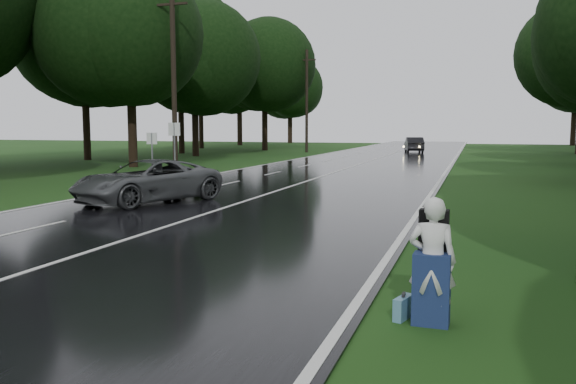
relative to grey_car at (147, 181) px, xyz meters
name	(u,v)px	position (x,y,z in m)	size (l,w,h in m)	color
ground	(81,256)	(2.98, -7.35, -0.74)	(160.00, 160.00, 0.00)	#1B3E12
road	(327,175)	(2.98, 12.65, -0.72)	(12.00, 140.00, 0.04)	black
lane_center	(327,174)	(2.98, 12.65, -0.70)	(0.12, 140.00, 0.01)	silver
grey_car	(147,181)	(0.00, 0.00, 0.00)	(2.34, 5.07, 1.41)	#4A4D4F
far_car	(414,145)	(4.60, 40.74, 0.02)	(1.54, 4.42, 1.46)	black
hitchhiker	(432,265)	(9.84, -9.30, 0.03)	(0.62, 0.56, 1.67)	silver
suitcase	(403,308)	(9.48, -9.21, -0.59)	(0.12, 0.42, 0.30)	teal
utility_pole_mid	(176,172)	(-5.52, 11.98, -0.74)	(1.80, 0.28, 10.10)	black
utility_pole_far	(307,152)	(-5.52, 38.29, -0.74)	(1.80, 0.28, 9.91)	black
road_sign_a	(153,180)	(-4.22, 7.39, -0.74)	(0.54, 0.10, 2.25)	white
road_sign_b	(175,177)	(-4.22, 9.55, -0.74)	(0.65, 0.10, 2.73)	white
tree_left_d	(133,167)	(-10.17, 15.01, -0.74)	(9.21, 9.21, 14.40)	black
tree_left_e	(196,156)	(-12.60, 28.43, -0.74)	(8.88, 8.88, 13.88)	black
tree_left_f	(265,150)	(-11.06, 41.50, -0.74)	(9.93, 9.93, 15.52)	black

